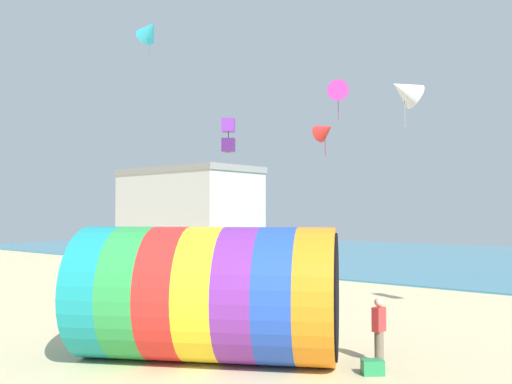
{
  "coord_description": "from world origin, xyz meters",
  "views": [
    {
      "loc": [
        12.25,
        -10.33,
        3.94
      ],
      "look_at": [
        1.2,
        2.44,
        4.57
      ],
      "focal_mm": 40.0,
      "sensor_mm": 36.0,
      "label": 1
    }
  ],
  "objects_px": {
    "giant_inflatable_tube": "(208,294)",
    "beach_flag": "(104,261)",
    "kite_magenta_delta": "(338,92)",
    "kite_red_delta": "(325,130)",
    "cooler_box": "(373,367)",
    "kite_white_delta": "(404,90)",
    "kite_purple_box": "(228,135)",
    "kite_handler": "(379,330)",
    "kite_cyan_delta": "(149,30)"
  },
  "relations": [
    {
      "from": "giant_inflatable_tube",
      "to": "beach_flag",
      "type": "relative_size",
      "value": 3.39
    },
    {
      "from": "kite_magenta_delta",
      "to": "kite_red_delta",
      "type": "bearing_deg",
      "value": -66.12
    },
    {
      "from": "kite_magenta_delta",
      "to": "cooler_box",
      "type": "xyz_separation_m",
      "value": [
        9.37,
        -13.18,
        -10.22
      ]
    },
    {
      "from": "kite_white_delta",
      "to": "kite_purple_box",
      "type": "height_order",
      "value": "kite_white_delta"
    },
    {
      "from": "kite_red_delta",
      "to": "kite_white_delta",
      "type": "bearing_deg",
      "value": -32.83
    },
    {
      "from": "kite_red_delta",
      "to": "kite_white_delta",
      "type": "distance_m",
      "value": 6.96
    },
    {
      "from": "kite_handler",
      "to": "cooler_box",
      "type": "relative_size",
      "value": 3.3
    },
    {
      "from": "kite_magenta_delta",
      "to": "kite_purple_box",
      "type": "height_order",
      "value": "kite_magenta_delta"
    },
    {
      "from": "kite_handler",
      "to": "kite_cyan_delta",
      "type": "bearing_deg",
      "value": 163.06
    },
    {
      "from": "kite_red_delta",
      "to": "kite_cyan_delta",
      "type": "relative_size",
      "value": 0.81
    },
    {
      "from": "kite_handler",
      "to": "beach_flag",
      "type": "xyz_separation_m",
      "value": [
        -12.59,
        0.09,
        1.12
      ]
    },
    {
      "from": "kite_handler",
      "to": "beach_flag",
      "type": "relative_size",
      "value": 0.76
    },
    {
      "from": "kite_red_delta",
      "to": "kite_white_delta",
      "type": "relative_size",
      "value": 0.88
    },
    {
      "from": "kite_handler",
      "to": "kite_red_delta",
      "type": "bearing_deg",
      "value": 130.93
    },
    {
      "from": "kite_white_delta",
      "to": "giant_inflatable_tube",
      "type": "bearing_deg",
      "value": -105.61
    },
    {
      "from": "kite_purple_box",
      "to": "cooler_box",
      "type": "distance_m",
      "value": 9.12
    },
    {
      "from": "kite_red_delta",
      "to": "kite_magenta_delta",
      "type": "distance_m",
      "value": 4.78
    },
    {
      "from": "kite_purple_box",
      "to": "cooler_box",
      "type": "height_order",
      "value": "kite_purple_box"
    },
    {
      "from": "kite_handler",
      "to": "kite_magenta_delta",
      "type": "height_order",
      "value": "kite_magenta_delta"
    },
    {
      "from": "kite_handler",
      "to": "kite_magenta_delta",
      "type": "relative_size",
      "value": 0.82
    },
    {
      "from": "kite_white_delta",
      "to": "beach_flag",
      "type": "distance_m",
      "value": 13.51
    },
    {
      "from": "kite_magenta_delta",
      "to": "beach_flag",
      "type": "distance_m",
      "value": 15.13
    },
    {
      "from": "kite_magenta_delta",
      "to": "kite_purple_box",
      "type": "bearing_deg",
      "value": -75.32
    },
    {
      "from": "kite_white_delta",
      "to": "kite_purple_box",
      "type": "distance_m",
      "value": 6.33
    },
    {
      "from": "beach_flag",
      "to": "kite_magenta_delta",
      "type": "bearing_deg",
      "value": 73.33
    },
    {
      "from": "giant_inflatable_tube",
      "to": "kite_purple_box",
      "type": "height_order",
      "value": "kite_purple_box"
    },
    {
      "from": "kite_red_delta",
      "to": "kite_magenta_delta",
      "type": "height_order",
      "value": "kite_magenta_delta"
    },
    {
      "from": "kite_handler",
      "to": "kite_purple_box",
      "type": "bearing_deg",
      "value": 175.54
    },
    {
      "from": "kite_red_delta",
      "to": "kite_purple_box",
      "type": "distance_m",
      "value": 8.24
    },
    {
      "from": "giant_inflatable_tube",
      "to": "beach_flag",
      "type": "height_order",
      "value": "giant_inflatable_tube"
    },
    {
      "from": "kite_handler",
      "to": "cooler_box",
      "type": "distance_m",
      "value": 1.3
    },
    {
      "from": "kite_white_delta",
      "to": "beach_flag",
      "type": "relative_size",
      "value": 0.85
    },
    {
      "from": "giant_inflatable_tube",
      "to": "kite_cyan_delta",
      "type": "height_order",
      "value": "kite_cyan_delta"
    },
    {
      "from": "giant_inflatable_tube",
      "to": "kite_handler",
      "type": "relative_size",
      "value": 4.48
    },
    {
      "from": "cooler_box",
      "to": "kite_handler",
      "type": "bearing_deg",
      "value": 110.51
    },
    {
      "from": "kite_red_delta",
      "to": "kite_purple_box",
      "type": "relative_size",
      "value": 1.42
    },
    {
      "from": "kite_white_delta",
      "to": "cooler_box",
      "type": "distance_m",
      "value": 10.06
    },
    {
      "from": "kite_handler",
      "to": "beach_flag",
      "type": "height_order",
      "value": "beach_flag"
    },
    {
      "from": "kite_cyan_delta",
      "to": "beach_flag",
      "type": "relative_size",
      "value": 0.93
    },
    {
      "from": "kite_magenta_delta",
      "to": "kite_purple_box",
      "type": "relative_size",
      "value": 1.74
    },
    {
      "from": "kite_handler",
      "to": "cooler_box",
      "type": "height_order",
      "value": "kite_handler"
    },
    {
      "from": "kite_cyan_delta",
      "to": "kite_magenta_delta",
      "type": "bearing_deg",
      "value": 48.0
    },
    {
      "from": "kite_red_delta",
      "to": "kite_purple_box",
      "type": "xyz_separation_m",
      "value": [
        1.44,
        -8.02,
        -1.2
      ]
    },
    {
      "from": "kite_cyan_delta",
      "to": "kite_magenta_delta",
      "type": "xyz_separation_m",
      "value": [
        6.65,
        7.39,
        -2.95
      ]
    },
    {
      "from": "giant_inflatable_tube",
      "to": "kite_handler",
      "type": "height_order",
      "value": "giant_inflatable_tube"
    },
    {
      "from": "giant_inflatable_tube",
      "to": "kite_handler",
      "type": "xyz_separation_m",
      "value": [
        3.61,
        2.73,
        -0.91
      ]
    },
    {
      "from": "kite_cyan_delta",
      "to": "cooler_box",
      "type": "height_order",
      "value": "kite_cyan_delta"
    },
    {
      "from": "kite_cyan_delta",
      "to": "kite_purple_box",
      "type": "height_order",
      "value": "kite_cyan_delta"
    },
    {
      "from": "cooler_box",
      "to": "kite_red_delta",
      "type": "bearing_deg",
      "value": 129.14
    },
    {
      "from": "giant_inflatable_tube",
      "to": "kite_magenta_delta",
      "type": "distance_m",
      "value": 18.02
    }
  ]
}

